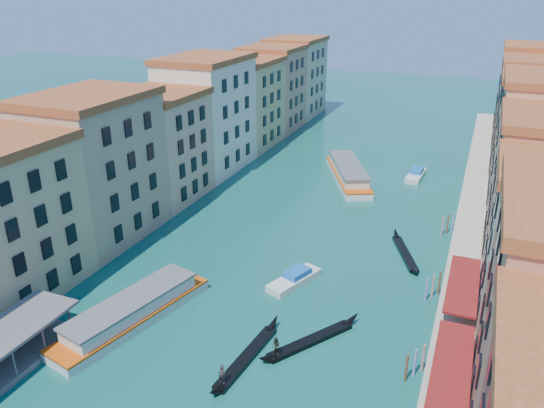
% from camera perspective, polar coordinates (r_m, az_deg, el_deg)
% --- Properties ---
extents(left_bank_palazzos, '(12.80, 128.40, 21.00)m').
position_cam_1_polar(left_bank_palazzos, '(95.19, -8.79, 8.29)').
color(left_bank_palazzos, beige).
rests_on(left_bank_palazzos, ground).
extents(right_bank_palazzos, '(12.80, 128.40, 21.00)m').
position_cam_1_polar(right_bank_palazzos, '(83.15, 26.97, 3.96)').
color(right_bank_palazzos, '#973F33').
rests_on(right_bank_palazzos, ground).
extents(quay, '(4.00, 140.00, 1.00)m').
position_cam_1_polar(quay, '(85.78, 20.62, -1.08)').
color(quay, '#A59B85').
rests_on(quay, ground).
extents(restaurant_awnings, '(3.20, 44.55, 3.12)m').
position_cam_1_polar(restaurant_awnings, '(47.95, 18.60, -17.46)').
color(restaurant_awnings, maroon).
rests_on(restaurant_awnings, ground).
extents(mooring_poles_right, '(1.44, 54.24, 3.20)m').
position_cam_1_polar(mooring_poles_right, '(53.63, 15.54, -14.49)').
color(mooring_poles_right, '#523B1C').
rests_on(mooring_poles_right, ground).
extents(vaporetto_near, '(8.41, 19.30, 2.80)m').
position_cam_1_polar(vaporetto_near, '(58.37, -14.76, -11.08)').
color(vaporetto_near, silver).
rests_on(vaporetto_near, ground).
extents(vaporetto_far, '(13.02, 20.44, 3.04)m').
position_cam_1_polar(vaporetto_far, '(96.60, 8.19, 3.37)').
color(vaporetto_far, white).
rests_on(vaporetto_far, ground).
extents(gondola_fore, '(2.28, 13.21, 2.63)m').
position_cam_1_polar(gondola_fore, '(52.10, -2.75, -15.99)').
color(gondola_fore, black).
rests_on(gondola_fore, ground).
extents(gondola_right, '(8.04, 11.36, 2.60)m').
position_cam_1_polar(gondola_right, '(53.99, 3.93, -14.36)').
color(gondola_right, black).
rests_on(gondola_right, ground).
extents(gondola_far, '(5.78, 11.83, 1.77)m').
position_cam_1_polar(gondola_far, '(71.91, 14.07, -5.02)').
color(gondola_far, black).
rests_on(gondola_far, ground).
extents(motorboat_mid, '(4.89, 7.85, 1.55)m').
position_cam_1_polar(motorboat_mid, '(63.45, 2.48, -8.00)').
color(motorboat_mid, silver).
rests_on(motorboat_mid, ground).
extents(motorboat_far, '(2.90, 7.88, 1.60)m').
position_cam_1_polar(motorboat_far, '(100.52, 15.23, 3.11)').
color(motorboat_far, silver).
rests_on(motorboat_far, ground).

